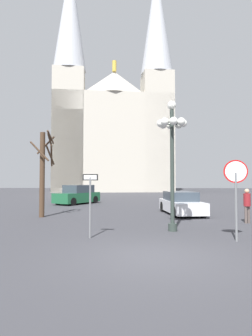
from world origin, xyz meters
name	(u,v)px	position (x,y,z in m)	size (l,w,h in m)	color
ground_plane	(154,257)	(0.00, 0.00, 0.00)	(120.00, 120.00, 0.00)	#38383D
cathedral	(113,116)	(-3.85, 40.90, 13.14)	(20.98, 12.69, 40.27)	#BCB5A5
stop_sign	(236,184)	(2.91, 1.94, 1.92)	(0.77, 0.21, 2.73)	slate
one_way_arrow_sign	(90,199)	(-2.07, 2.37, 1.39)	(0.56, 0.08, 2.26)	slate
street_lamp	(172,142)	(1.04, 3.79, 3.60)	(1.23, 1.23, 5.28)	#2D3833
bare_tree	(43,170)	(-5.50, 7.79, 2.59)	(1.18, 1.22, 4.74)	#473323
parked_car_near_green	(77,195)	(-5.22, 16.19, 0.74)	(3.65, 4.40, 1.59)	#1E5B38
parked_car_far_white	(181,203)	(2.35, 9.31, 0.63)	(2.25, 4.47, 1.34)	silver
pedestrian_walking	(247,202)	(4.87, 5.87, 0.98)	(0.32, 0.32, 1.63)	#594C47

